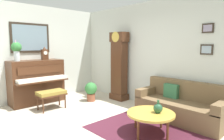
# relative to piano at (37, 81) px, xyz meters

# --- Properties ---
(ground_plane) EXTENTS (6.40, 6.00, 0.10)m
(ground_plane) POSITION_rel_piano_xyz_m (2.23, -0.17, -0.67)
(ground_plane) COLOR beige
(wall_left) EXTENTS (0.13, 4.90, 2.80)m
(wall_left) POSITION_rel_piano_xyz_m (-0.37, -0.16, 0.79)
(wall_left) COLOR silver
(wall_left) RESTS_ON ground_plane
(wall_back) EXTENTS (5.30, 0.13, 2.80)m
(wall_back) POSITION_rel_piano_xyz_m (2.24, 2.23, 0.78)
(wall_back) COLOR silver
(wall_back) RESTS_ON ground_plane
(area_rug) EXTENTS (2.10, 1.50, 0.01)m
(area_rug) POSITION_rel_piano_xyz_m (3.33, 0.69, -0.61)
(area_rug) COLOR #4C1E2D
(area_rug) RESTS_ON ground_plane
(piano) EXTENTS (0.87, 1.44, 1.22)m
(piano) POSITION_rel_piano_xyz_m (0.00, 0.00, 0.00)
(piano) COLOR #4C2B19
(piano) RESTS_ON ground_plane
(piano_bench) EXTENTS (0.42, 0.70, 0.48)m
(piano_bench) POSITION_rel_piano_xyz_m (0.83, 0.02, -0.21)
(piano_bench) COLOR #4C2B19
(piano_bench) RESTS_ON ground_plane
(grandfather_clock) EXTENTS (0.52, 0.34, 2.03)m
(grandfather_clock) POSITION_rel_piano_xyz_m (1.35, 1.96, 0.35)
(grandfather_clock) COLOR #4C2B19
(grandfather_clock) RESTS_ON ground_plane
(couch) EXTENTS (1.90, 0.80, 0.84)m
(couch) POSITION_rel_piano_xyz_m (3.44, 1.80, -0.31)
(couch) COLOR brown
(couch) RESTS_ON ground_plane
(coffee_table) EXTENTS (0.88, 0.88, 0.41)m
(coffee_table) POSITION_rel_piano_xyz_m (3.41, 0.71, -0.24)
(coffee_table) COLOR gold
(coffee_table) RESTS_ON ground_plane
(mantel_clock) EXTENTS (0.13, 0.18, 0.38)m
(mantel_clock) POSITION_rel_piano_xyz_m (0.00, 0.26, 0.78)
(mantel_clock) COLOR #4C2B19
(mantel_clock) RESTS_ON piano
(flower_vase) EXTENTS (0.26, 0.26, 0.58)m
(flower_vase) POSITION_rel_piano_xyz_m (0.00, -0.50, 0.92)
(flower_vase) COLOR silver
(flower_vase) RESTS_ON piano
(green_jug) EXTENTS (0.17, 0.17, 0.24)m
(green_jug) POSITION_rel_piano_xyz_m (3.51, 0.80, -0.12)
(green_jug) COLOR #234C33
(green_jug) RESTS_ON coffee_table
(potted_plant) EXTENTS (0.36, 0.36, 0.56)m
(potted_plant) POSITION_rel_piano_xyz_m (0.92, 1.22, -0.30)
(potted_plant) COLOR #935138
(potted_plant) RESTS_ON ground_plane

